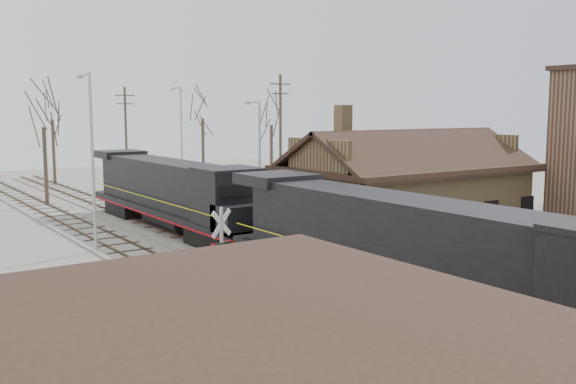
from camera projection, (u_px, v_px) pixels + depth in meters
name	position (u px, v px, depth m)	size (l,w,h in m)	color
ground	(405.00, 316.00, 23.70)	(140.00, 140.00, 0.00)	gray
road	(405.00, 316.00, 23.69)	(60.00, 9.00, 0.03)	slate
track_main	(214.00, 245.00, 35.96)	(3.40, 90.00, 0.24)	gray
track_siding	(138.00, 255.00, 33.43)	(3.40, 90.00, 0.24)	gray
depot	(407.00, 194.00, 39.94)	(15.20, 9.31, 7.90)	olive
locomotive_lead	(423.00, 256.00, 22.75)	(3.10, 20.76, 4.61)	black
locomotive_trailing	(174.00, 194.00, 39.96)	(3.10, 20.76, 4.36)	black
crossbuck_far	(222.00, 264.00, 23.89)	(1.11, 0.46, 4.02)	#A5A8AD
streetlight_a	(92.00, 153.00, 33.94)	(0.25, 2.04, 9.55)	#A5A8AD
streetlight_b	(259.00, 151.00, 46.45)	(0.25, 2.04, 8.28)	#A5A8AD
streetlight_c	(181.00, 135.00, 56.92)	(0.25, 2.04, 9.67)	#A5A8AD
utility_pole_b	(126.00, 136.00, 61.49)	(2.00, 0.24, 9.81)	#382D23
utility_pole_c	(280.00, 135.00, 54.48)	(2.00, 0.24, 10.58)	#382D23
tree_b	(43.00, 114.00, 50.87)	(4.17, 4.17, 10.23)	#382D23
tree_c	(52.00, 109.00, 64.48)	(4.45, 4.45, 10.91)	#382D23
tree_d	(202.00, 107.00, 64.03)	(4.54, 4.54, 11.12)	#382D23
tree_e	(271.00, 115.00, 62.31)	(4.12, 4.12, 10.10)	#382D23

